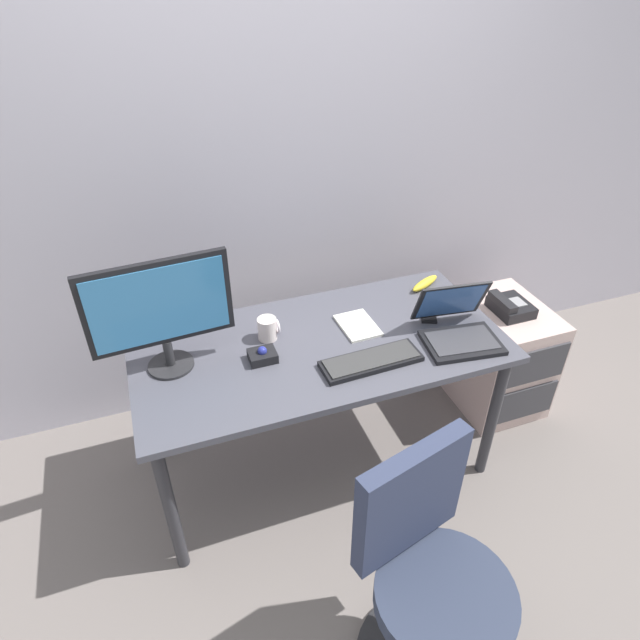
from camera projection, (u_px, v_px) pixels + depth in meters
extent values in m
plane|color=slate|center=(320.00, 460.00, 2.70)|extent=(8.00, 8.00, 0.00)
cube|color=#B6B2C0|center=(265.00, 134.00, 2.45)|extent=(6.00, 0.10, 2.80)
cube|color=#494A54|center=(320.00, 346.00, 2.29)|extent=(1.55, 0.75, 0.03)
cylinder|color=#2D2D33|center=(171.00, 510.00, 2.06)|extent=(0.05, 0.05, 0.70)
cylinder|color=#2D2D33|center=(493.00, 417.00, 2.45)|extent=(0.05, 0.05, 0.70)
cylinder|color=#2D2D33|center=(153.00, 401.00, 2.54)|extent=(0.05, 0.05, 0.70)
cylinder|color=#2D2D33|center=(424.00, 338.00, 2.94)|extent=(0.05, 0.05, 0.70)
cube|color=beige|center=(497.00, 355.00, 2.91)|extent=(0.42, 0.52, 0.58)
cube|color=#38383D|center=(534.00, 366.00, 2.64)|extent=(0.38, 0.01, 0.20)
cube|color=#38383D|center=(523.00, 403.00, 2.78)|extent=(0.38, 0.01, 0.20)
cube|color=black|center=(511.00, 307.00, 2.71)|extent=(0.17, 0.20, 0.06)
cube|color=black|center=(502.00, 302.00, 2.67)|extent=(0.05, 0.18, 0.04)
cube|color=gray|center=(517.00, 302.00, 2.69)|extent=(0.07, 0.08, 0.01)
cylinder|color=#333338|center=(436.00, 634.00, 1.80)|extent=(0.06, 0.06, 0.40)
cylinder|color=#2D3549|center=(445.00, 597.00, 1.67)|extent=(0.44, 0.44, 0.07)
cube|color=#2F3650|center=(409.00, 500.00, 1.66)|extent=(0.40, 0.16, 0.42)
cylinder|color=#262628|center=(171.00, 365.00, 2.16)|extent=(0.18, 0.18, 0.01)
cylinder|color=#262628|center=(169.00, 353.00, 2.12)|extent=(0.04, 0.04, 0.11)
cube|color=black|center=(159.00, 304.00, 1.99)|extent=(0.54, 0.06, 0.35)
cube|color=teal|center=(159.00, 306.00, 1.98)|extent=(0.50, 0.04, 0.30)
cube|color=black|center=(371.00, 361.00, 2.17)|extent=(0.41, 0.15, 0.02)
cube|color=#353535|center=(371.00, 359.00, 2.16)|extent=(0.39, 0.13, 0.01)
cube|color=black|center=(462.00, 343.00, 2.27)|extent=(0.34, 0.26, 0.02)
cube|color=#38383D|center=(462.00, 340.00, 2.26)|extent=(0.29, 0.20, 0.00)
cube|color=black|center=(450.00, 301.00, 2.33)|extent=(0.32, 0.14, 0.21)
cube|color=#335999|center=(451.00, 301.00, 2.32)|extent=(0.28, 0.12, 0.18)
cube|color=black|center=(263.00, 356.00, 2.18)|extent=(0.11, 0.09, 0.04)
sphere|color=navy|center=(262.00, 351.00, 2.16)|extent=(0.04, 0.04, 0.04)
cylinder|color=silver|center=(267.00, 329.00, 2.28)|extent=(0.08, 0.08, 0.10)
torus|color=silver|center=(277.00, 326.00, 2.29)|extent=(0.01, 0.06, 0.06)
cube|color=white|center=(358.00, 325.00, 2.37)|extent=(0.16, 0.21, 0.01)
cube|color=black|center=(428.00, 314.00, 2.45)|extent=(0.12, 0.16, 0.01)
ellipsoid|color=yellow|center=(425.00, 283.00, 2.64)|extent=(0.19, 0.12, 0.04)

